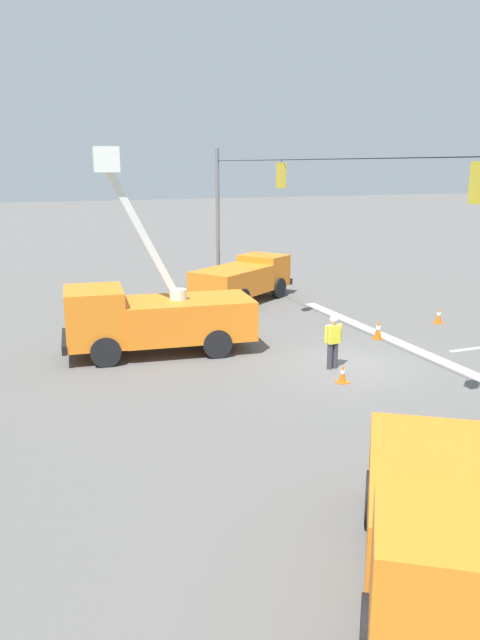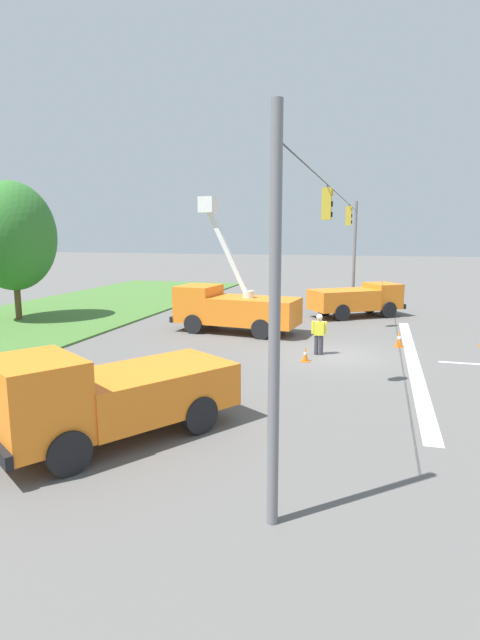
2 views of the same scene
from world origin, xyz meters
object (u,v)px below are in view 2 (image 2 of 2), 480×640
at_px(tree_east, 13,236).
at_px(traffic_cone_foreground_right, 305,355).
at_px(utility_truck_bucket_lift, 233,306).
at_px(road_worker, 319,332).
at_px(utility_truck_support_near, 109,395).
at_px(traffic_cone_mid_left, 399,339).
at_px(utility_truck_support_far, 357,299).

bearing_deg(tree_east, traffic_cone_foreground_right, -105.66).
bearing_deg(tree_east, utility_truck_bucket_lift, -89.61).
bearing_deg(road_worker, utility_truck_support_near, 159.17).
xyz_separation_m(road_worker, traffic_cone_mid_left, (2.48, -3.38, -0.62)).
distance_m(tree_east, utility_truck_bucket_lift, 13.71).
bearing_deg(utility_truck_support_far, utility_truck_bucket_lift, 138.21).
relative_size(utility_truck_support_near, traffic_cone_foreground_right, 10.94).
bearing_deg(utility_truck_support_near, utility_truck_support_far, -13.59).
xyz_separation_m(utility_truck_support_near, road_worker, (10.42, -3.97, -0.19)).
relative_size(tree_east, traffic_cone_mid_left, 10.57).
height_order(utility_truck_support_far, traffic_cone_foreground_right, utility_truck_support_far).
bearing_deg(traffic_cone_foreground_right, road_worker, -16.31).
xyz_separation_m(tree_east, utility_truck_bucket_lift, (0.09, -13.24, -3.56)).
bearing_deg(road_worker, traffic_cone_mid_left, -53.74).
distance_m(utility_truck_support_near, utility_truck_support_far, 21.61).
bearing_deg(traffic_cone_mid_left, traffic_cone_foreground_right, 135.14).
height_order(tree_east, utility_truck_support_near, tree_east).
xyz_separation_m(tree_east, utility_truck_support_far, (6.88, -19.31, -3.84)).
relative_size(utility_truck_bucket_lift, traffic_cone_foreground_right, 11.93).
xyz_separation_m(tree_east, road_worker, (-3.70, -18.20, -3.96)).
xyz_separation_m(utility_truck_support_near, traffic_cone_foreground_right, (9.12, -3.59, -0.91)).
bearing_deg(utility_truck_support_far, tree_east, 109.62).
distance_m(tree_east, utility_truck_support_near, 20.40).
bearing_deg(tree_east, utility_truck_support_near, -134.76).
bearing_deg(traffic_cone_foreground_right, utility_truck_support_near, 158.55).
distance_m(utility_truck_support_near, road_worker, 11.15).
bearing_deg(utility_truck_support_far, road_worker, 174.00).
relative_size(utility_truck_support_far, traffic_cone_foreground_right, 10.27).
height_order(utility_truck_bucket_lift, utility_truck_support_near, utility_truck_bucket_lift).
bearing_deg(road_worker, tree_east, 78.52).
relative_size(utility_truck_support_near, utility_truck_support_far, 1.07).
relative_size(utility_truck_bucket_lift, traffic_cone_mid_left, 9.11).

